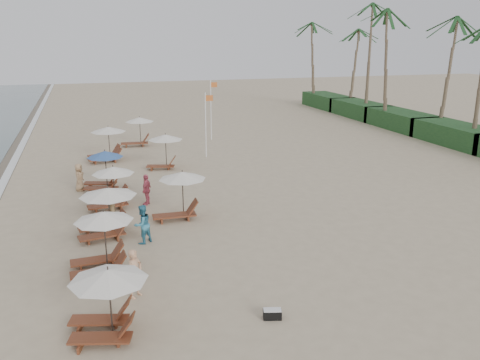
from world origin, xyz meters
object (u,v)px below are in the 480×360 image
object	(u,v)px
lounger_station_0	(104,300)
beachgoer_far_b	(79,177)
lounger_station_4	(102,171)
duffel_bag	(272,314)
lounger_station_2	(104,211)
inland_station_1	(164,147)
lounger_station_5	(105,145)
beachgoer_mid_a	(142,224)
inland_station_0	(179,191)
beachgoer_mid_b	(114,211)
inland_station_2	(137,129)
beachgoer_near	(135,273)
lounger_station_1	(99,243)
beachgoer_far_a	(147,189)
lounger_station_3	(109,188)
flag_pole_near	(206,122)

from	to	relation	value
lounger_station_0	beachgoer_far_b	distance (m)	15.03
lounger_station_4	duffel_bag	distance (m)	16.06
lounger_station_2	inland_station_1	distance (m)	11.57
lounger_station_0	lounger_station_5	size ratio (longest dim) A/B	0.87
beachgoer_mid_a	lounger_station_0	bearing A→B (deg)	40.81
inland_station_0	beachgoer_mid_b	distance (m)	3.16
inland_station_2	beachgoer_near	distance (m)	24.34
lounger_station_2	beachgoer_mid_a	xyz separation A→B (m)	(1.45, -1.28, -0.31)
lounger_station_1	beachgoer_near	xyz separation A→B (m)	(1.03, -2.24, -0.29)
lounger_station_0	inland_station_0	world-z (taller)	inland_station_0
beachgoer_mid_b	inland_station_2	bearing A→B (deg)	-14.85
inland_station_2	beachgoer_mid_b	size ratio (longest dim) A/B	1.48
lounger_station_1	lounger_station_5	size ratio (longest dim) A/B	0.87
lounger_station_0	beachgoer_far_a	bearing A→B (deg)	77.02
lounger_station_4	beachgoer_mid_b	size ratio (longest dim) A/B	1.28
lounger_station_2	beachgoer_near	bearing A→B (deg)	-83.18
lounger_station_2	beachgoer_far_a	bearing A→B (deg)	58.71
lounger_station_3	lounger_station_5	xyz separation A→B (m)	(0.33, 10.17, 0.14)
beachgoer_far_a	lounger_station_0	bearing A→B (deg)	15.96
inland_station_2	lounger_station_2	bearing A→B (deg)	-100.47
flag_pole_near	beachgoer_mid_b	bearing A→B (deg)	-119.74
flag_pole_near	inland_station_2	bearing A→B (deg)	128.62
inland_station_2	beachgoer_mid_a	xyz separation A→B (m)	(-1.96, -19.72, -0.48)
lounger_station_0	lounger_station_3	size ratio (longest dim) A/B	0.97
duffel_bag	beachgoer_mid_b	bearing A→B (deg)	115.07
lounger_station_5	duffel_bag	xyz separation A→B (m)	(3.76, -22.49, -0.98)
beachgoer_mid_b	beachgoer_far_b	size ratio (longest dim) A/B	1.22
lounger_station_5	flag_pole_near	size ratio (longest dim) A/B	0.61
lounger_station_3	inland_station_1	size ratio (longest dim) A/B	0.98
lounger_station_0	duffel_bag	world-z (taller)	lounger_station_0
lounger_station_0	inland_station_2	distance (m)	26.47
beachgoer_mid_b	lounger_station_3	bearing A→B (deg)	-5.47
lounger_station_0	beachgoer_mid_b	bearing A→B (deg)	84.30
lounger_station_2	lounger_station_4	bearing A→B (deg)	88.18
inland_station_2	beachgoer_far_b	world-z (taller)	inland_station_2
lounger_station_2	lounger_station_4	world-z (taller)	lounger_station_4
inland_station_2	beachgoer_mid_a	distance (m)	19.82
lounger_station_1	duffel_bag	size ratio (longest dim) A/B	3.98
lounger_station_0	beachgoer_far_b	size ratio (longest dim) A/B	1.58
duffel_bag	beachgoer_far_b	bearing A→B (deg)	109.49
inland_station_0	beachgoer_far_a	xyz separation A→B (m)	(-1.19, 2.54, -0.54)
lounger_station_2	duffel_bag	size ratio (longest dim) A/B	4.35
duffel_bag	flag_pole_near	distance (m)	21.82
inland_station_0	beachgoer_mid_a	size ratio (longest dim) A/B	1.65
beachgoer_far_a	flag_pole_near	distance (m)	10.96
inland_station_0	beachgoer_far_b	world-z (taller)	inland_station_0
lounger_station_2	beachgoer_far_b	bearing A→B (deg)	97.99
lounger_station_2	beachgoer_far_b	xyz separation A→B (m)	(-1.02, 7.26, -0.36)
lounger_station_3	flag_pole_near	xyz separation A→B (m)	(7.26, 9.14, 1.55)
lounger_station_0	beachgoer_far_b	xyz separation A→B (m)	(-0.63, 15.02, -0.36)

